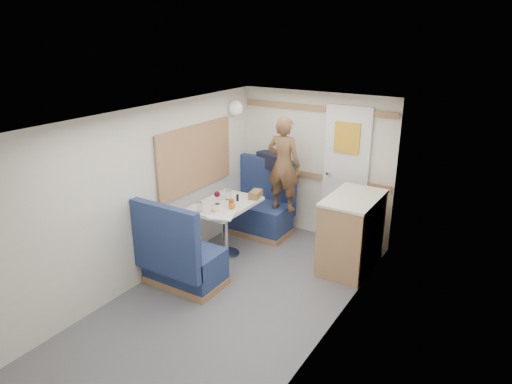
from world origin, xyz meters
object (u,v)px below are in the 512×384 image
Objects in this scene: orange_fruit at (232,206)px; pepper_grinder at (237,198)px; salt_grinder at (222,196)px; tumbler_left at (200,207)px; dinette_table at (225,215)px; tray at (223,214)px; dome_light at (235,108)px; person at (283,164)px; cheese_block at (215,210)px; duffel_bag at (272,161)px; beer_glass at (231,203)px; bench_near at (181,262)px; bread_loaf at (256,194)px; galley_counter at (351,232)px; tumbler_mid at (228,195)px; bench_far at (260,212)px; wine_glass at (217,195)px.

pepper_grinder is at bearing 111.92° from orange_fruit.
tumbler_left is at bearing -87.45° from salt_grinder.
dinette_table is 0.40m from tray.
dome_light reaches higher than person.
dome_light is at bearing 112.02° from cheese_block.
duffel_bag is 1.22m from beer_glass.
dinette_table is at bearing 104.24° from cheese_block.
bench_near is 4.78× the size of bread_loaf.
cheese_block is (-0.31, -1.11, -0.33)m from person.
duffel_bag reaches higher than cheese_block.
bench_near is 2.84× the size of tray.
galley_counter reaches higher than orange_fruit.
bench_near is 9.19× the size of tumbler_left.
tumbler_mid is (-1.50, -0.41, 0.31)m from galley_counter.
orange_fruit is (-0.19, -0.94, -0.31)m from person.
bench_near reaches higher than galley_counter.
bench_near is 1.12m from pepper_grinder.
pepper_grinder reaches higher than salt_grinder.
bench_far is 1.12m from orange_fruit.
salt_grinder is at bearing 144.31° from orange_fruit.
cheese_block is 1.27× the size of salt_grinder.
galley_counter is 1.59m from tumbler_mid.
pepper_grinder is at bearing 88.04° from cheese_block.
dome_light is 1.25m from tumbler_mid.
galley_counter is at bearing -12.10° from bench_far.
tray is 0.30m from tumbler_left.
tumbler_mid is at bearing -164.67° from galley_counter.
orange_fruit is 0.42× the size of wine_glass.
cheese_block is 0.46m from pepper_grinder.
duffel_bag is at bearing 95.54° from beer_glass.
wine_glass reaches higher than salt_grinder.
tumbler_mid is 0.13m from pepper_grinder.
bread_loaf is (0.07, 0.44, -0.01)m from beer_glass.
person is 0.85m from tumbler_mid.
pepper_grinder reaches higher than cheese_block.
duffel_bag is (0.04, 1.12, 0.44)m from dinette_table.
tray is at bearing -92.28° from bread_loaf.
wine_glass is at bearing 83.51° from tumbler_left.
pepper_grinder is (0.19, 0.53, -0.01)m from tumbler_left.
galley_counter is at bearing 16.17° from pepper_grinder.
tumbler_left is at bearing -128.85° from beer_glass.
galley_counter is at bearing -9.18° from dome_light.
pepper_grinder reaches higher than tray.
orange_fruit is 0.58× the size of tumbler_mid.
duffel_bag is at bearing 81.80° from bench_far.
beer_glass is (0.19, -0.21, -0.01)m from tumbler_mid.
cheese_block is at bearing 82.05° from bench_near.
beer_glass is (0.15, 0.80, 0.47)m from bench_near.
beer_glass is at bearing -59.45° from dome_light.
bread_loaf is (0.28, 0.44, -0.08)m from wine_glass.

